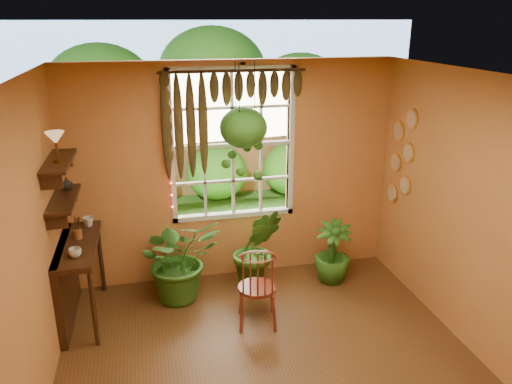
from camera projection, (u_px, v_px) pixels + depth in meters
ceiling at (287, 83)px, 3.56m from camera, size 4.50×4.50×0.00m
wall_back at (233, 173)px, 6.08m from camera, size 4.00×0.00×4.00m
wall_left at (16, 281)px, 3.59m from camera, size 0.00×4.50×4.50m
wall_right at (500, 232)px, 4.43m from camera, size 0.00×4.50×4.50m
window at (233, 145)px, 5.99m from camera, size 1.52×0.10×1.86m
valance_vine at (226, 98)px, 5.67m from camera, size 1.70×0.12×1.10m
string_lights at (169, 146)px, 5.73m from camera, size 0.03×0.03×1.54m
wall_plates at (402, 158)px, 6.00m from camera, size 0.04×0.32×1.10m
counter_ledge at (70, 274)px, 5.35m from camera, size 0.40×1.20×0.90m
shelf_lower at (64, 199)px, 5.07m from camera, size 0.25×0.90×0.04m
shelf_upper at (59, 161)px, 4.94m from camera, size 0.25×0.90×0.04m
backyard at (205, 112)px, 10.41m from camera, size 14.00×10.00×12.00m
windsor_chair at (257, 298)px, 5.31m from camera, size 0.48×0.50×1.10m
potted_plant_left at (179, 258)px, 5.77m from camera, size 1.10×1.01×1.03m
potted_plant_mid at (257, 249)px, 5.95m from camera, size 0.64×0.54×1.06m
potted_plant_right at (333, 252)px, 6.19m from camera, size 0.56×0.56×0.79m
hanging_basket at (243, 133)px, 5.64m from camera, size 0.54×0.54×1.33m
cup_a at (75, 253)px, 4.93m from camera, size 0.16×0.16×0.10m
cup_b at (88, 222)px, 5.66m from camera, size 0.13×0.13×0.11m
brush_jar at (77, 228)px, 5.33m from camera, size 0.08×0.08×0.31m
shelf_vase at (67, 183)px, 5.29m from camera, size 0.16×0.16×0.13m
tiffany_lamp at (55, 140)px, 4.77m from camera, size 0.18×0.18×0.30m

